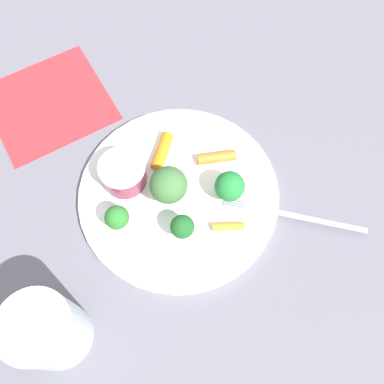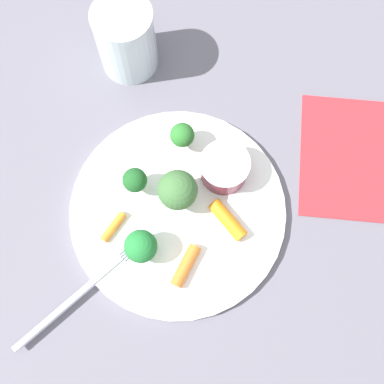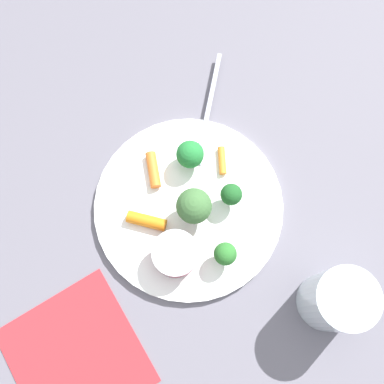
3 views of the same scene
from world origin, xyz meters
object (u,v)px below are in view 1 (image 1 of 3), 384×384
Objects in this scene: plate at (179,194)px; carrot_stick_1 at (217,157)px; sauce_cup at (123,173)px; broccoli_floret_3 at (182,227)px; fork at (292,215)px; broccoli_floret_2 at (169,186)px; broccoli_floret_0 at (230,186)px; napkin at (49,103)px; carrot_stick_2 at (228,227)px; drinking_glass at (48,331)px; broccoli_floret_1 at (118,220)px; carrot_stick_0 at (162,151)px.

carrot_stick_1 is (0.07, 0.01, 0.01)m from plate.
broccoli_floret_3 reaches higher than sauce_cup.
broccoli_floret_3 is at bearing 158.08° from fork.
broccoli_floret_2 is at bearing 138.97° from fork.
broccoli_floret_0 reaches higher than sauce_cup.
carrot_stick_1 is 0.31× the size of napkin.
sauce_cup is at bearing 161.91° from carrot_stick_1.
drinking_glass is at bearing -178.79° from carrot_stick_2.
napkin is (-0.19, 0.34, -0.01)m from fork.
carrot_stick_2 is (-0.03, -0.04, -0.02)m from broccoli_floret_0.
broccoli_floret_1 reaches higher than sauce_cup.
broccoli_floret_3 is at bearing -103.29° from broccoli_floret_2.
broccoli_floret_2 reaches higher than carrot_stick_2.
carrot_stick_1 is 1.28× the size of carrot_stick_2.
broccoli_floret_2 is 1.55× the size of carrot_stick_2.
fork is at bearing -21.92° from broccoli_floret_3.
broccoli_floret_0 is 0.09m from fork.
sauce_cup is 0.18m from napkin.
carrot_stick_0 is (0.10, 0.06, -0.02)m from broccoli_floret_1.
broccoli_floret_0 reaches higher than carrot_stick_0.
fork is at bearing -27.68° from broccoli_floret_1.
broccoli_floret_3 is at bearing -107.88° from carrot_stick_0.
broccoli_floret_2 is 0.37× the size of napkin.
carrot_stick_1 is 0.51× the size of drinking_glass.
broccoli_floret_0 is 0.14m from broccoli_floret_1.
plate is 6.13× the size of broccoli_floret_3.
fork is (0.12, -0.10, -0.04)m from broccoli_floret_2.
carrot_stick_1 is at bearing -18.09° from sauce_cup.
carrot_stick_0 is 0.54× the size of drinking_glass.
broccoli_floret_2 is 0.09m from carrot_stick_1.
fork is at bearing -44.62° from plate.
drinking_glass reaches higher than plate.
broccoli_floret_3 reaches higher than carrot_stick_1.
broccoli_floret_0 is at bearing 128.28° from fork.
drinking_glass is 0.34m from napkin.
broccoli_floret_1 is 0.12m from carrot_stick_0.
broccoli_floret_0 is at bearing 10.45° from broccoli_floret_3.
sauce_cup is 0.13m from carrot_stick_1.
carrot_stick_1 is at bearing 11.93° from plate.
napkin is (0.12, 0.31, -0.05)m from drinking_glass.
drinking_glass reaches higher than carrot_stick_2.
broccoli_floret_2 reaches higher than broccoli_floret_0.
broccoli_floret_2 is at bearing -169.37° from carrot_stick_1.
carrot_stick_2 is (0.08, -0.13, -0.01)m from sauce_cup.
broccoli_floret_1 is 0.43× the size of drinking_glass.
broccoli_floret_3 is at bearing -169.55° from broccoli_floret_0.
carrot_stick_1 is 0.37× the size of fork.
broccoli_floret_0 is 0.11m from carrot_stick_0.
broccoli_floret_3 is at bearing 8.67° from drinking_glass.
broccoli_floret_3 is 0.06m from carrot_stick_2.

